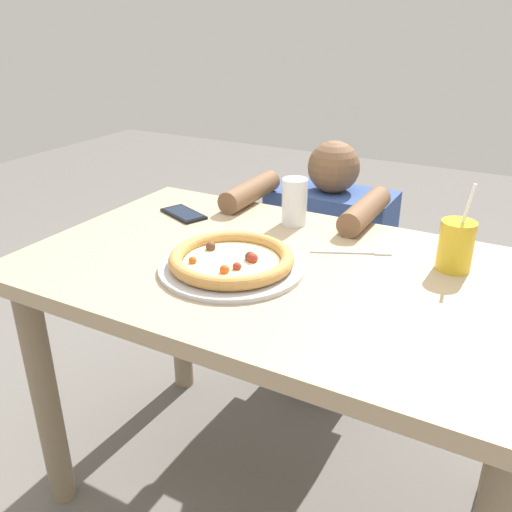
# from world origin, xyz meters

# --- Properties ---
(ground_plane) EXTENTS (8.00, 8.00, 0.00)m
(ground_plane) POSITION_xyz_m (0.00, 0.00, 0.00)
(ground_plane) COLOR #66605B
(dining_table) EXTENTS (1.26, 0.77, 0.75)m
(dining_table) POSITION_xyz_m (0.00, 0.00, 0.63)
(dining_table) COLOR tan
(dining_table) RESTS_ON ground
(pizza_near) EXTENTS (0.35, 0.35, 0.04)m
(pizza_near) POSITION_xyz_m (-0.10, -0.07, 0.77)
(pizza_near) COLOR #B7B7BC
(pizza_near) RESTS_ON dining_table
(drink_cup_colored) EXTENTS (0.08, 0.08, 0.21)m
(drink_cup_colored) POSITION_xyz_m (0.36, 0.18, 0.81)
(drink_cup_colored) COLOR gold
(drink_cup_colored) RESTS_ON dining_table
(water_cup_clear) EXTENTS (0.07, 0.07, 0.13)m
(water_cup_clear) POSITION_xyz_m (-0.10, 0.27, 0.82)
(water_cup_clear) COLOR silver
(water_cup_clear) RESTS_ON dining_table
(fork) EXTENTS (0.19, 0.10, 0.00)m
(fork) POSITION_xyz_m (0.13, 0.16, 0.75)
(fork) COLOR silver
(fork) RESTS_ON dining_table
(cell_phone) EXTENTS (0.17, 0.13, 0.01)m
(cell_phone) POSITION_xyz_m (-0.42, 0.18, 0.75)
(cell_phone) COLOR black
(cell_phone) RESTS_ON dining_table
(diner_seated) EXTENTS (0.45, 0.54, 0.92)m
(diner_seated) POSITION_xyz_m (-0.11, 0.60, 0.40)
(diner_seated) COLOR #333847
(diner_seated) RESTS_ON ground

